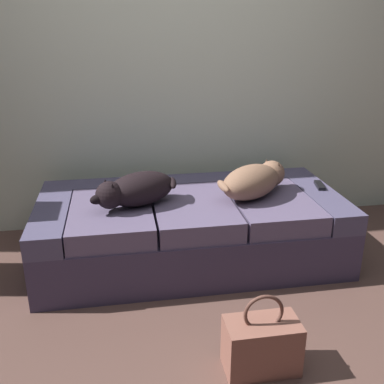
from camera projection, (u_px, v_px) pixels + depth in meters
name	position (u px, v px, depth m)	size (l,w,h in m)	color
ground_plane	(229.00, 369.00, 1.97)	(10.00, 10.00, 0.00)	brown
back_wall	(174.00, 28.00, 3.04)	(6.40, 0.10, 2.80)	silver
couch	(191.00, 228.00, 2.85)	(1.87, 0.91, 0.42)	#403651
dog_dark	(136.00, 190.00, 2.61)	(0.54, 0.40, 0.19)	black
dog_tan	(255.00, 180.00, 2.75)	(0.54, 0.46, 0.20)	#866049
tv_remote	(320.00, 185.00, 2.93)	(0.04, 0.15, 0.02)	black
handbag	(262.00, 345.00, 1.94)	(0.32, 0.18, 0.38)	#8C5748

